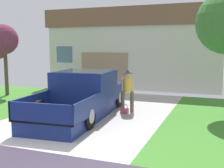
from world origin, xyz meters
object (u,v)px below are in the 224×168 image
object	(u,v)px
handbag	(124,110)
house_with_garage	(140,48)
person_with_hat	(127,88)
neighbor_tree	(0,42)
wheeled_trash_bin	(60,83)
pickup_truck	(84,95)

from	to	relation	value
handbag	house_with_garage	world-z (taller)	house_with_garage
person_with_hat	neighbor_tree	bearing A→B (deg)	-19.66
house_with_garage	wheeled_trash_bin	distance (m)	6.24
handbag	pickup_truck	bearing A→B (deg)	-156.75
house_with_garage	wheeled_trash_bin	xyz separation A→B (m)	(-2.92, -5.20, -1.83)
pickup_truck	neighbor_tree	distance (m)	6.41
person_with_hat	wheeled_trash_bin	xyz separation A→B (m)	(-4.65, 2.83, -0.37)
house_with_garage	wheeled_trash_bin	bearing A→B (deg)	-119.26
person_with_hat	neighbor_tree	size ratio (longest dim) A/B	0.45
handbag	house_with_garage	size ratio (longest dim) A/B	0.03
pickup_truck	person_with_hat	xyz separation A→B (m)	(1.41, 0.86, 0.22)
pickup_truck	handbag	xyz separation A→B (m)	(1.38, 0.59, -0.60)
wheeled_trash_bin	handbag	bearing A→B (deg)	-33.82
neighbor_tree	house_with_garage	bearing A→B (deg)	51.56
pickup_truck	person_with_hat	size ratio (longest dim) A/B	3.48
pickup_truck	person_with_hat	world-z (taller)	person_with_hat
wheeled_trash_bin	pickup_truck	bearing A→B (deg)	-48.71
handbag	wheeled_trash_bin	size ratio (longest dim) A/B	0.35
neighbor_tree	wheeled_trash_bin	world-z (taller)	neighbor_tree
handbag	wheeled_trash_bin	xyz separation A→B (m)	(-4.62, 3.10, 0.45)
house_with_garage	neighbor_tree	world-z (taller)	house_with_garage
handbag	neighbor_tree	size ratio (longest dim) A/B	0.10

